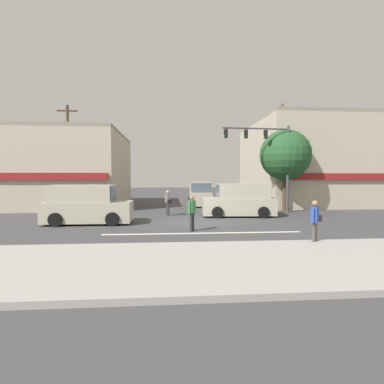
{
  "coord_description": "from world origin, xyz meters",
  "views": [
    {
      "loc": [
        -1.62,
        -16.78,
        2.5
      ],
      "look_at": [
        -0.07,
        2.0,
        1.6
      ],
      "focal_mm": 28.0,
      "sensor_mm": 36.0,
      "label": 1
    }
  ],
  "objects_px": {
    "utility_pole_near_left": "(68,157)",
    "pedestrian_mid_crossing": "(192,211)",
    "pedestrian_foreground_with_bag": "(315,220)",
    "pedestrian_far_side": "(168,201)",
    "street_tree": "(285,155)",
    "traffic_light_mast": "(271,152)",
    "van_crossing_rightbound": "(240,201)",
    "utility_pole_far_right": "(282,155)",
    "van_waiting_far": "(87,205)",
    "van_crossing_center": "(200,194)"
  },
  "relations": [
    {
      "from": "utility_pole_near_left",
      "to": "pedestrian_mid_crossing",
      "type": "xyz_separation_m",
      "value": [
        8.26,
        -8.42,
        -3.04
      ]
    },
    {
      "from": "pedestrian_foreground_with_bag",
      "to": "pedestrian_far_side",
      "type": "distance_m",
      "value": 10.66
    },
    {
      "from": "street_tree",
      "to": "traffic_light_mast",
      "type": "distance_m",
      "value": 1.92
    },
    {
      "from": "utility_pole_near_left",
      "to": "pedestrian_mid_crossing",
      "type": "bearing_deg",
      "value": -45.56
    },
    {
      "from": "street_tree",
      "to": "utility_pole_near_left",
      "type": "bearing_deg",
      "value": 178.6
    },
    {
      "from": "utility_pole_near_left",
      "to": "van_crossing_rightbound",
      "type": "height_order",
      "value": "utility_pole_near_left"
    },
    {
      "from": "utility_pole_far_right",
      "to": "van_waiting_far",
      "type": "relative_size",
      "value": 1.82
    },
    {
      "from": "street_tree",
      "to": "traffic_light_mast",
      "type": "xyz_separation_m",
      "value": [
        -1.54,
        -1.14,
        0.1
      ]
    },
    {
      "from": "utility_pole_near_left",
      "to": "traffic_light_mast",
      "type": "distance_m",
      "value": 14.5
    },
    {
      "from": "utility_pole_far_right",
      "to": "pedestrian_mid_crossing",
      "type": "bearing_deg",
      "value": -129.86
    },
    {
      "from": "utility_pole_far_right",
      "to": "pedestrian_far_side",
      "type": "xyz_separation_m",
      "value": [
        -9.15,
        -3.75,
        -3.4
      ]
    },
    {
      "from": "van_crossing_center",
      "to": "traffic_light_mast",
      "type": "bearing_deg",
      "value": -54.37
    },
    {
      "from": "traffic_light_mast",
      "to": "van_crossing_rightbound",
      "type": "relative_size",
      "value": 1.31
    },
    {
      "from": "street_tree",
      "to": "van_crossing_center",
      "type": "height_order",
      "value": "street_tree"
    },
    {
      "from": "street_tree",
      "to": "van_crossing_rightbound",
      "type": "distance_m",
      "value": 5.99
    },
    {
      "from": "van_crossing_rightbound",
      "to": "van_waiting_far",
      "type": "bearing_deg",
      "value": -164.88
    },
    {
      "from": "van_crossing_rightbound",
      "to": "pedestrian_foreground_with_bag",
      "type": "bearing_deg",
      "value": -84.95
    },
    {
      "from": "street_tree",
      "to": "pedestrian_far_side",
      "type": "height_order",
      "value": "street_tree"
    },
    {
      "from": "utility_pole_near_left",
      "to": "pedestrian_foreground_with_bag",
      "type": "distance_m",
      "value": 17.44
    },
    {
      "from": "van_crossing_rightbound",
      "to": "utility_pole_far_right",
      "type": "bearing_deg",
      "value": 44.88
    },
    {
      "from": "utility_pole_near_left",
      "to": "van_crossing_rightbound",
      "type": "bearing_deg",
      "value": -15.56
    },
    {
      "from": "utility_pole_near_left",
      "to": "van_crossing_center",
      "type": "xyz_separation_m",
      "value": [
        10.06,
        4.55,
        -2.99
      ]
    },
    {
      "from": "utility_pole_near_left",
      "to": "van_crossing_rightbound",
      "type": "distance_m",
      "value": 12.6
    },
    {
      "from": "utility_pole_near_left",
      "to": "van_waiting_far",
      "type": "xyz_separation_m",
      "value": [
        2.76,
        -5.72,
        -2.99
      ]
    },
    {
      "from": "pedestrian_mid_crossing",
      "to": "utility_pole_near_left",
      "type": "bearing_deg",
      "value": 134.44
    },
    {
      "from": "pedestrian_foreground_with_bag",
      "to": "pedestrian_far_side",
      "type": "bearing_deg",
      "value": 120.4
    },
    {
      "from": "utility_pole_near_left",
      "to": "traffic_light_mast",
      "type": "relative_size",
      "value": 1.24
    },
    {
      "from": "pedestrian_foreground_with_bag",
      "to": "traffic_light_mast",
      "type": "bearing_deg",
      "value": 79.56
    },
    {
      "from": "utility_pole_far_right",
      "to": "traffic_light_mast",
      "type": "distance_m",
      "value": 3.31
    },
    {
      "from": "van_waiting_far",
      "to": "pedestrian_far_side",
      "type": "height_order",
      "value": "van_waiting_far"
    },
    {
      "from": "traffic_light_mast",
      "to": "van_crossing_center",
      "type": "xyz_separation_m",
      "value": [
        -4.36,
        6.08,
        -3.3
      ]
    },
    {
      "from": "van_waiting_far",
      "to": "pedestrian_mid_crossing",
      "type": "distance_m",
      "value": 6.12
    },
    {
      "from": "traffic_light_mast",
      "to": "pedestrian_far_side",
      "type": "relative_size",
      "value": 3.71
    },
    {
      "from": "utility_pole_near_left",
      "to": "pedestrian_foreground_with_bag",
      "type": "relative_size",
      "value": 4.6
    },
    {
      "from": "street_tree",
      "to": "van_waiting_far",
      "type": "distance_m",
      "value": 14.58
    },
    {
      "from": "utility_pole_near_left",
      "to": "utility_pole_far_right",
      "type": "relative_size",
      "value": 0.92
    },
    {
      "from": "pedestrian_foreground_with_bag",
      "to": "pedestrian_mid_crossing",
      "type": "height_order",
      "value": "same"
    },
    {
      "from": "pedestrian_foreground_with_bag",
      "to": "street_tree",
      "type": "bearing_deg",
      "value": 73.24
    },
    {
      "from": "van_crossing_center",
      "to": "pedestrian_foreground_with_bag",
      "type": "xyz_separation_m",
      "value": [
        2.48,
        -16.29,
        -0.05
      ]
    },
    {
      "from": "utility_pole_near_left",
      "to": "traffic_light_mast",
      "type": "xyz_separation_m",
      "value": [
        14.42,
        -1.53,
        0.31
      ]
    },
    {
      "from": "traffic_light_mast",
      "to": "van_crossing_rightbound",
      "type": "xyz_separation_m",
      "value": [
        -2.63,
        -1.75,
        -3.3
      ]
    },
    {
      "from": "utility_pole_near_left",
      "to": "traffic_light_mast",
      "type": "height_order",
      "value": "utility_pole_near_left"
    },
    {
      "from": "utility_pole_far_right",
      "to": "pedestrian_far_side",
      "type": "bearing_deg",
      "value": -157.74
    },
    {
      "from": "utility_pole_far_right",
      "to": "pedestrian_far_side",
      "type": "distance_m",
      "value": 10.45
    },
    {
      "from": "pedestrian_mid_crossing",
      "to": "pedestrian_foreground_with_bag",
      "type": "bearing_deg",
      "value": -37.75
    },
    {
      "from": "traffic_light_mast",
      "to": "van_waiting_far",
      "type": "relative_size",
      "value": 1.35
    },
    {
      "from": "street_tree",
      "to": "pedestrian_mid_crossing",
      "type": "bearing_deg",
      "value": -133.78
    },
    {
      "from": "utility_pole_far_right",
      "to": "utility_pole_near_left",
      "type": "bearing_deg",
      "value": -175.78
    },
    {
      "from": "street_tree",
      "to": "utility_pole_near_left",
      "type": "xyz_separation_m",
      "value": [
        -15.96,
        0.39,
        -0.21
      ]
    },
    {
      "from": "utility_pole_far_right",
      "to": "van_crossing_rightbound",
      "type": "relative_size",
      "value": 1.78
    }
  ]
}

